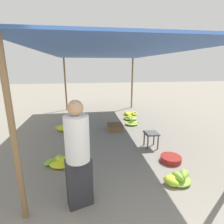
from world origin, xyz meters
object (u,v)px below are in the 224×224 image
at_px(banana_pile_left_1, 66,128).
at_px(banana_pile_right_2, 132,123).
at_px(banana_pile_right_3, 177,178).
at_px(vendor_foreground, 78,154).
at_px(basin_black, 171,159).
at_px(banana_pile_right_0, 130,118).
at_px(banana_pile_right_1, 130,113).
at_px(crate_near, 115,127).
at_px(banana_pile_left_0, 61,161).
at_px(stool, 151,135).
at_px(banana_pile_left_2, 72,114).

relative_size(banana_pile_left_1, banana_pile_right_2, 1.25).
xyz_separation_m(banana_pile_right_2, banana_pile_right_3, (-0.04, -3.27, 0.02)).
height_order(vendor_foreground, basin_black, vendor_foreground).
xyz_separation_m(banana_pile_right_0, banana_pile_right_3, (-0.11, -3.90, 0.01)).
relative_size(banana_pile_right_0, banana_pile_right_1, 0.88).
height_order(basin_black, banana_pile_right_3, banana_pile_right_3).
xyz_separation_m(banana_pile_left_1, crate_near, (1.60, -0.21, 0.01)).
relative_size(banana_pile_left_0, banana_pile_right_0, 1.38).
relative_size(stool, banana_pile_right_0, 0.79).
height_order(stool, banana_pile_right_1, stool).
bearing_deg(crate_near, banana_pile_right_0, 53.09).
bearing_deg(basin_black, banana_pile_right_3, -108.35).
relative_size(banana_pile_left_1, banana_pile_left_2, 1.27).
bearing_deg(banana_pile_right_0, stool, -91.64).
bearing_deg(basin_black, stool, 104.49).
bearing_deg(banana_pile_left_1, stool, -34.96).
relative_size(banana_pile_left_0, banana_pile_right_2, 1.31).
relative_size(stool, banana_pile_right_3, 0.66).
height_order(banana_pile_left_2, banana_pile_right_1, banana_pile_left_2).
xyz_separation_m(stool, crate_near, (-0.71, 1.41, -0.23)).
relative_size(banana_pile_left_0, banana_pile_right_3, 1.14).
distance_m(banana_pile_right_1, crate_near, 1.99).
bearing_deg(basin_black, banana_pile_right_2, 94.43).
height_order(banana_pile_left_2, banana_pile_right_2, banana_pile_right_2).
xyz_separation_m(basin_black, banana_pile_right_2, (-0.20, 2.56, 0.01)).
bearing_deg(banana_pile_left_1, vendor_foreground, -80.92).
bearing_deg(stool, banana_pile_left_2, 123.22).
bearing_deg(crate_near, stool, -63.15).
bearing_deg(stool, banana_pile_right_1, 85.42).
relative_size(vendor_foreground, crate_near, 3.32).
bearing_deg(banana_pile_left_1, banana_pile_right_1, 30.68).
height_order(banana_pile_left_0, crate_near, crate_near).
distance_m(banana_pile_left_2, crate_near, 2.56).
distance_m(banana_pile_right_3, crate_near, 2.94).
bearing_deg(basin_black, crate_near, 112.83).
xyz_separation_m(vendor_foreground, banana_pile_right_1, (2.04, 4.84, -0.79)).
height_order(stool, banana_pile_right_2, stool).
height_order(banana_pile_left_0, banana_pile_left_1, banana_pile_left_1).
relative_size(stool, banana_pile_left_1, 0.60).
bearing_deg(banana_pile_left_2, vendor_foreground, -84.76).
bearing_deg(banana_pile_right_1, stool, -94.58).
bearing_deg(banana_pile_right_0, banana_pile_left_0, -128.06).
relative_size(banana_pile_left_1, banana_pile_right_1, 1.16).
distance_m(banana_pile_left_0, crate_near, 2.42).
distance_m(stool, basin_black, 0.81).
relative_size(basin_black, banana_pile_right_0, 0.88).
height_order(banana_pile_left_2, banana_pile_right_3, banana_pile_right_3).
bearing_deg(banana_pile_left_1, crate_near, -7.48).
height_order(basin_black, banana_pile_left_1, banana_pile_left_1).
distance_m(banana_pile_left_1, crate_near, 1.62).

